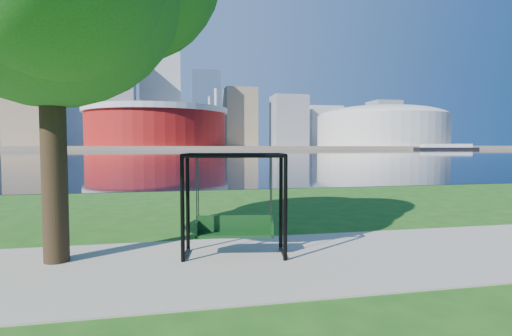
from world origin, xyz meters
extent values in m
plane|color=#1E5114|center=(0.00, 0.00, 0.00)|extent=(900.00, 900.00, 0.00)
cube|color=#9E937F|center=(0.00, -0.50, 0.01)|extent=(120.00, 4.00, 0.03)
cube|color=black|center=(0.00, 102.00, 0.01)|extent=(900.00, 180.00, 0.02)
cube|color=#937F60|center=(0.00, 306.00, 1.00)|extent=(900.00, 228.00, 2.00)
cylinder|color=maroon|center=(-10.00, 235.00, 13.00)|extent=(80.00, 80.00, 22.00)
cylinder|color=silver|center=(-10.00, 235.00, 22.50)|extent=(83.00, 83.00, 3.00)
cylinder|color=silver|center=(22.91, 254.00, 18.00)|extent=(2.00, 2.00, 32.00)
cylinder|color=silver|center=(-42.91, 254.00, 18.00)|extent=(2.00, 2.00, 32.00)
cylinder|color=silver|center=(-42.91, 216.00, 18.00)|extent=(2.00, 2.00, 32.00)
cylinder|color=silver|center=(22.91, 216.00, 18.00)|extent=(2.00, 2.00, 32.00)
cylinder|color=beige|center=(135.00, 235.00, 12.00)|extent=(84.00, 84.00, 20.00)
ellipsoid|color=beige|center=(135.00, 235.00, 21.00)|extent=(84.00, 84.00, 15.12)
cube|color=#998466|center=(-100.00, 300.00, 46.00)|extent=(26.00, 26.00, 88.00)
cube|color=slate|center=(-70.00, 325.00, 49.50)|extent=(30.00, 24.00, 95.00)
cube|color=gray|center=(-40.00, 305.00, 38.00)|extent=(24.00, 24.00, 72.00)
cube|color=silver|center=(-10.00, 335.00, 42.00)|extent=(32.00, 28.00, 80.00)
cube|color=slate|center=(25.00, 310.00, 31.00)|extent=(22.00, 22.00, 58.00)
cube|color=#998466|center=(55.00, 325.00, 26.00)|extent=(26.00, 26.00, 48.00)
cube|color=gray|center=(95.00, 315.00, 23.00)|extent=(28.00, 24.00, 42.00)
cube|color=silver|center=(135.00, 340.00, 20.00)|extent=(30.00, 26.00, 36.00)
cube|color=gray|center=(185.00, 320.00, 22.00)|extent=(24.00, 24.00, 40.00)
cube|color=#998466|center=(225.00, 335.00, 18.00)|extent=(26.00, 26.00, 32.00)
sphere|color=#998466|center=(-100.00, 300.00, 93.50)|extent=(10.00, 10.00, 10.00)
cylinder|color=black|center=(-1.63, -0.23, 1.02)|extent=(0.09, 0.09, 2.04)
cylinder|color=black|center=(0.30, -0.55, 1.02)|extent=(0.09, 0.09, 2.04)
cylinder|color=black|center=(-1.50, 0.56, 1.02)|extent=(0.09, 0.09, 2.04)
cylinder|color=black|center=(0.43, 0.24, 1.02)|extent=(0.09, 0.09, 2.04)
cylinder|color=black|center=(-0.67, -0.39, 2.04)|extent=(1.94, 0.40, 0.08)
cylinder|color=black|center=(-0.53, 0.40, 2.04)|extent=(1.94, 0.40, 0.08)
cylinder|color=black|center=(-1.56, 0.16, 2.04)|extent=(0.21, 0.80, 0.08)
cylinder|color=black|center=(-1.56, 0.16, 0.07)|extent=(0.19, 0.80, 0.06)
cylinder|color=black|center=(0.36, -0.16, 2.04)|extent=(0.21, 0.80, 0.08)
cylinder|color=black|center=(0.36, -0.16, 0.07)|extent=(0.19, 0.80, 0.06)
cube|color=black|center=(-0.60, 0.00, 0.44)|extent=(1.60, 0.65, 0.05)
cube|color=black|center=(-0.57, 0.18, 0.64)|extent=(1.54, 0.30, 0.34)
cube|color=black|center=(-1.34, 0.13, 0.57)|extent=(0.11, 0.40, 0.30)
cube|color=black|center=(0.14, -0.12, 0.57)|extent=(0.11, 0.40, 0.30)
cylinder|color=#323237|center=(-1.35, -0.04, 1.36)|extent=(0.02, 0.02, 1.29)
cylinder|color=#323237|center=(0.10, -0.28, 1.36)|extent=(0.02, 0.02, 1.29)
cylinder|color=#323237|center=(-1.30, 0.29, 1.36)|extent=(0.02, 0.02, 1.29)
cylinder|color=#323237|center=(0.15, 0.05, 1.36)|extent=(0.02, 0.02, 1.29)
cylinder|color=black|center=(-3.98, 0.28, 2.31)|extent=(0.46, 0.46, 4.62)
cube|color=black|center=(143.10, 181.38, 0.66)|extent=(32.82, 14.71, 1.27)
cube|color=white|center=(143.10, 181.38, 2.24)|extent=(26.28, 11.87, 1.91)
camera|label=1|loc=(-1.82, -7.83, 2.23)|focal=28.00mm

